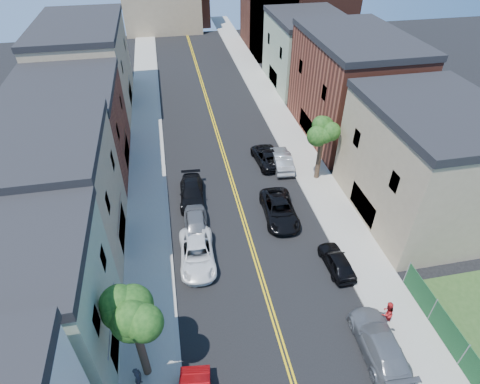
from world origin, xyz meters
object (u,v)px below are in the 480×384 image
silver_car_right (281,160)px  pedestrian_right (387,313)px  black_car_right (337,261)px  dark_car_right_far (267,156)px  white_pickup (197,254)px  grey_car_right (380,344)px  black_suv_lane (280,210)px  pedestrian_left (138,377)px  grey_car_left (196,227)px  black_car_left (192,193)px

silver_car_right → pedestrian_right: 18.23m
black_car_right → dark_car_right_far: 14.40m
white_pickup → black_car_right: bearing=-12.3°
grey_car_right → black_suv_lane: (-2.44, 12.68, -0.03)m
black_car_right → pedestrian_left: bearing=21.0°
pedestrian_left → pedestrian_right: bearing=-75.0°
silver_car_right → black_car_right: bearing=96.0°
white_pickup → black_suv_lane: (7.18, 3.54, 0.02)m
white_pickup → dark_car_right_far: bearing=57.5°
pedestrian_right → grey_car_left: bearing=-63.0°
black_car_left → black_car_right: bearing=-42.0°
black_suv_lane → pedestrian_right: bearing=-68.1°
black_car_right → black_suv_lane: (-2.53, 6.11, 0.10)m
grey_car_left → black_car_left: 4.48m
grey_car_left → grey_car_right: size_ratio=0.86×
black_car_right → dark_car_right_far: bearing=-86.3°
grey_car_right → black_suv_lane: 12.91m
grey_car_left → silver_car_right: 12.13m
pedestrian_left → grey_car_left: bearing=-9.9°
grey_car_left → dark_car_right_far: 12.00m
black_car_left → silver_car_right: bearing=25.1°
grey_car_right → black_car_right: 6.58m
black_car_right → pedestrian_right: size_ratio=2.21×
grey_car_right → white_pickup: bearing=-40.5°
black_car_left → pedestrian_left: 16.40m
grey_car_right → silver_car_right: bearing=-86.4°
dark_car_right_far → black_car_right: bearing=90.8°
black_car_right → black_suv_lane: black_suv_lane is taller
grey_car_right → pedestrian_left: pedestrian_left is taller
black_car_left → silver_car_right: size_ratio=1.07×
pedestrian_left → black_car_right: bearing=-55.8°
pedestrian_right → silver_car_right: bearing=-104.4°
grey_car_right → black_car_right: (0.09, 6.57, -0.12)m
grey_car_right → silver_car_right: size_ratio=1.15×
grey_car_left → black_suv_lane: size_ratio=0.85×
grey_car_right → silver_car_right: (-0.21, 19.88, -0.01)m
white_pickup → grey_car_left: (0.22, 2.82, 0.06)m
silver_car_right → dark_car_right_far: silver_car_right is taller
black_car_left → grey_car_right: (9.31, -16.44, 0.06)m
grey_car_left → pedestrian_left: 12.11m
grey_car_left → silver_car_right: (9.19, 7.92, -0.02)m
black_car_left → pedestrian_right: bearing=-49.9°
grey_car_left → pedestrian_right: pedestrian_right is taller
black_car_left → dark_car_right_far: size_ratio=1.00×
grey_car_right → dark_car_right_far: bearing=-83.2°
pedestrian_left → black_suv_lane: bearing=-32.2°
grey_car_right → pedestrian_left: size_ratio=3.44×
black_car_right → pedestrian_right: (1.20, -4.86, 0.37)m
black_car_left → silver_car_right: (9.09, 3.44, 0.05)m
grey_car_left → black_car_right: grey_car_left is taller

